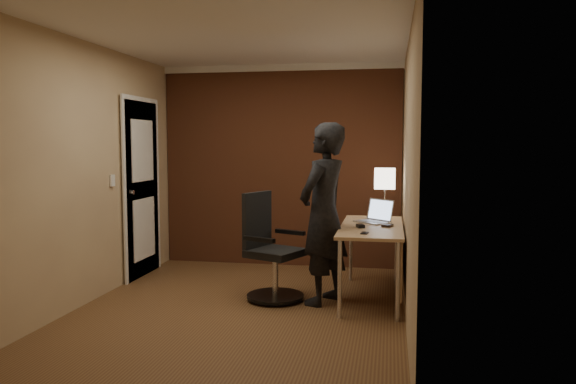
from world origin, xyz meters
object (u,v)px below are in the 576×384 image
(laptop, at_px, (376,216))
(desk_lamp, at_px, (385,179))
(phone, at_px, (365,233))
(office_chair, at_px, (270,254))
(desk, at_px, (379,239))
(mouse, at_px, (360,226))
(wallet, at_px, (387,226))
(person, at_px, (323,214))

(laptop, bearing_deg, desk_lamp, 78.35)
(phone, distance_m, office_chair, 1.02)
(desk, distance_m, mouse, 0.28)
(office_chair, bearing_deg, wallet, 7.78)
(laptop, xyz_separation_m, office_chair, (-1.02, -0.44, -0.34))
(desk, xyz_separation_m, laptop, (-0.04, 0.24, 0.19))
(desk, height_order, desk_lamp, desk_lamp)
(desk_lamp, relative_size, laptop, 1.28)
(laptop, relative_size, phone, 3.64)
(office_chair, relative_size, person, 0.60)
(desk, height_order, laptop, laptop)
(mouse, xyz_separation_m, wallet, (0.25, 0.11, -0.01))
(phone, xyz_separation_m, office_chair, (-0.93, 0.30, -0.28))
(wallet, bearing_deg, phone, -113.34)
(wallet, bearing_deg, office_chair, -172.22)
(laptop, relative_size, person, 0.24)
(desk_lamp, distance_m, person, 1.06)
(desk_lamp, relative_size, office_chair, 0.52)
(person, bearing_deg, desk, 137.72)
(desk_lamp, relative_size, wallet, 4.86)
(laptop, distance_m, person, 0.68)
(mouse, distance_m, phone, 0.35)
(laptop, relative_size, mouse, 4.18)
(desk, distance_m, phone, 0.54)
(office_chair, bearing_deg, laptop, 23.56)
(desk_lamp, xyz_separation_m, phone, (-0.16, -1.13, -0.41))
(phone, relative_size, person, 0.07)
(wallet, relative_size, person, 0.06)
(desk_lamp, relative_size, phone, 4.65)
(mouse, bearing_deg, person, 169.73)
(mouse, xyz_separation_m, person, (-0.35, -0.07, 0.12))
(desk, xyz_separation_m, person, (-0.52, -0.23, 0.26))
(laptop, height_order, mouse, laptop)
(wallet, bearing_deg, person, -163.25)
(mouse, height_order, person, person)
(phone, bearing_deg, person, 151.41)
(mouse, bearing_deg, phone, -102.42)
(mouse, bearing_deg, desk, 21.49)
(mouse, bearing_deg, laptop, 49.40)
(mouse, height_order, phone, mouse)
(desk_lamp, height_order, office_chair, desk_lamp)
(desk_lamp, xyz_separation_m, laptop, (-0.08, -0.38, -0.35))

